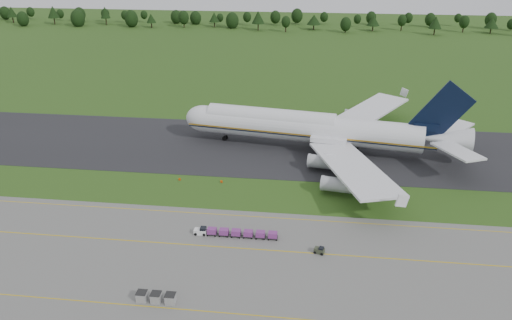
# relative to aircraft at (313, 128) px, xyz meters

# --- Properties ---
(ground) EXTENTS (600.00, 600.00, 0.00)m
(ground) POSITION_rel_aircraft_xyz_m (-17.51, -28.30, -6.35)
(ground) COLOR #274915
(ground) RESTS_ON ground
(apron) EXTENTS (300.00, 52.00, 0.06)m
(apron) POSITION_rel_aircraft_xyz_m (-17.51, -62.30, -6.32)
(apron) COLOR #61615D
(apron) RESTS_ON ground
(taxiway) EXTENTS (300.00, 40.00, 0.08)m
(taxiway) POSITION_rel_aircraft_xyz_m (-17.51, -0.30, -6.31)
(taxiway) COLOR black
(taxiway) RESTS_ON ground
(apron_markings) EXTENTS (300.00, 30.20, 0.01)m
(apron_markings) POSITION_rel_aircraft_xyz_m (-17.51, -55.28, -6.28)
(apron_markings) COLOR #C5A50B
(apron_markings) RESTS_ON apron
(tree_line) EXTENTS (529.03, 20.86, 11.93)m
(tree_line) POSITION_rel_aircraft_xyz_m (-18.22, 192.29, -0.20)
(tree_line) COLOR black
(tree_line) RESTS_ON ground
(aircraft) EXTENTS (79.45, 76.30, 22.22)m
(aircraft) POSITION_rel_aircraft_xyz_m (0.00, 0.00, 0.00)
(aircraft) COLOR white
(aircraft) RESTS_ON ground
(baggage_train) EXTENTS (16.75, 1.52, 1.46)m
(baggage_train) POSITION_rel_aircraft_xyz_m (-14.61, -46.30, -5.49)
(baggage_train) COLOR white
(baggage_train) RESTS_ON apron
(utility_cart) EXTENTS (2.14, 1.64, 1.04)m
(utility_cart) POSITION_rel_aircraft_xyz_m (2.12, -50.07, -5.78)
(utility_cart) COLOR #333A28
(utility_cart) RESTS_ON apron
(uld_row) EXTENTS (6.48, 1.68, 1.66)m
(uld_row) POSITION_rel_aircraft_xyz_m (-24.23, -66.96, -5.45)
(uld_row) COLOR gray
(uld_row) RESTS_ON apron
(edge_markers) EXTENTS (10.90, 0.30, 0.60)m
(edge_markers) POSITION_rel_aircraft_xyz_m (-26.69, -23.31, -6.07)
(edge_markers) COLOR #E44307
(edge_markers) RESTS_ON ground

